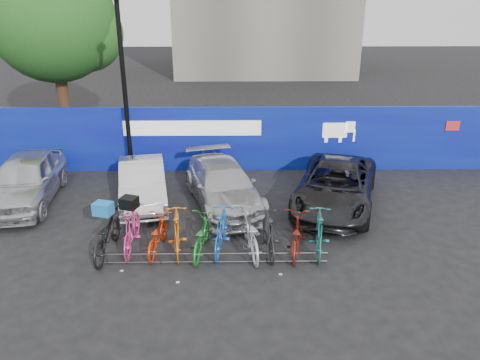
{
  "coord_description": "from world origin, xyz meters",
  "views": [
    {
      "loc": [
        0.51,
        -10.54,
        6.2
      ],
      "look_at": [
        0.68,
        2.0,
        1.18
      ],
      "focal_mm": 35.0,
      "sensor_mm": 36.0,
      "label": 1
    }
  ],
  "objects_px": {
    "car_3": "(336,186)",
    "bike_3": "(177,232)",
    "bike_0": "(106,234)",
    "bike_8": "(296,235)",
    "bike_2": "(157,235)",
    "car_1": "(143,182)",
    "bike_5": "(221,231)",
    "bike_9": "(319,233)",
    "tree": "(58,22)",
    "bike_rack": "(214,258)",
    "bike_7": "(268,234)",
    "car_0": "(25,180)",
    "car_2": "(223,185)",
    "bike_4": "(201,236)",
    "lamppost": "(124,86)",
    "bike_6": "(250,233)",
    "bike_1": "(132,229)"
  },
  "relations": [
    {
      "from": "bike_2",
      "to": "bike_9",
      "type": "xyz_separation_m",
      "value": [
        4.14,
        -0.14,
        0.11
      ]
    },
    {
      "from": "bike_3",
      "to": "bike_7",
      "type": "relative_size",
      "value": 1.02
    },
    {
      "from": "bike_6",
      "to": "bike_8",
      "type": "distance_m",
      "value": 1.16
    },
    {
      "from": "bike_3",
      "to": "bike_7",
      "type": "height_order",
      "value": "bike_3"
    },
    {
      "from": "bike_1",
      "to": "bike_6",
      "type": "distance_m",
      "value": 3.03
    },
    {
      "from": "bike_5",
      "to": "car_0",
      "type": "bearing_deg",
      "value": -18.08
    },
    {
      "from": "car_0",
      "to": "car_1",
      "type": "height_order",
      "value": "car_0"
    },
    {
      "from": "tree",
      "to": "car_3",
      "type": "height_order",
      "value": "tree"
    },
    {
      "from": "tree",
      "to": "car_3",
      "type": "bearing_deg",
      "value": -35.08
    },
    {
      "from": "bike_6",
      "to": "bike_7",
      "type": "bearing_deg",
      "value": 164.94
    },
    {
      "from": "car_0",
      "to": "bike_5",
      "type": "bearing_deg",
      "value": -32.48
    },
    {
      "from": "car_2",
      "to": "bike_4",
      "type": "xyz_separation_m",
      "value": [
        -0.51,
        -2.97,
        -0.17
      ]
    },
    {
      "from": "car_3",
      "to": "bike_3",
      "type": "height_order",
      "value": "car_3"
    },
    {
      "from": "bike_6",
      "to": "lamppost",
      "type": "bearing_deg",
      "value": -60.86
    },
    {
      "from": "bike_2",
      "to": "bike_3",
      "type": "height_order",
      "value": "bike_3"
    },
    {
      "from": "bike_0",
      "to": "bike_8",
      "type": "relative_size",
      "value": 1.14
    },
    {
      "from": "tree",
      "to": "bike_0",
      "type": "height_order",
      "value": "tree"
    },
    {
      "from": "car_1",
      "to": "car_0",
      "type": "bearing_deg",
      "value": 168.56
    },
    {
      "from": "bike_2",
      "to": "bike_9",
      "type": "height_order",
      "value": "bike_9"
    },
    {
      "from": "bike_4",
      "to": "bike_9",
      "type": "bearing_deg",
      "value": -172.66
    },
    {
      "from": "car_0",
      "to": "car_1",
      "type": "distance_m",
      "value": 3.66
    },
    {
      "from": "bike_8",
      "to": "car_3",
      "type": "bearing_deg",
      "value": -109.58
    },
    {
      "from": "car_1",
      "to": "bike_2",
      "type": "xyz_separation_m",
      "value": [
        0.9,
        -3.1,
        -0.2
      ]
    },
    {
      "from": "bike_0",
      "to": "bike_9",
      "type": "height_order",
      "value": "bike_9"
    },
    {
      "from": "car_0",
      "to": "bike_5",
      "type": "relative_size",
      "value": 2.39
    },
    {
      "from": "bike_0",
      "to": "bike_3",
      "type": "xyz_separation_m",
      "value": [
        1.78,
        0.08,
        0.0
      ]
    },
    {
      "from": "bike_6",
      "to": "bike_9",
      "type": "xyz_separation_m",
      "value": [
        1.75,
        -0.05,
        0.02
      ]
    },
    {
      "from": "bike_7",
      "to": "bike_8",
      "type": "relative_size",
      "value": 0.99
    },
    {
      "from": "car_0",
      "to": "bike_6",
      "type": "xyz_separation_m",
      "value": [
        6.95,
        -3.2,
        -0.21
      ]
    },
    {
      "from": "bike_rack",
      "to": "bike_5",
      "type": "distance_m",
      "value": 0.79
    },
    {
      "from": "bike_0",
      "to": "bike_9",
      "type": "bearing_deg",
      "value": -177.55
    },
    {
      "from": "car_2",
      "to": "bike_4",
      "type": "height_order",
      "value": "car_2"
    },
    {
      "from": "tree",
      "to": "car_1",
      "type": "xyz_separation_m",
      "value": [
        4.4,
        -6.91,
        -4.42
      ]
    },
    {
      "from": "car_0",
      "to": "bike_0",
      "type": "relative_size",
      "value": 2.12
    },
    {
      "from": "car_3",
      "to": "bike_2",
      "type": "relative_size",
      "value": 2.85
    },
    {
      "from": "bike_5",
      "to": "bike_7",
      "type": "xyz_separation_m",
      "value": [
        1.19,
        -0.15,
        -0.02
      ]
    },
    {
      "from": "car_1",
      "to": "bike_5",
      "type": "bearing_deg",
      "value": -61.55
    },
    {
      "from": "car_3",
      "to": "bike_7",
      "type": "height_order",
      "value": "car_3"
    },
    {
      "from": "bike_9",
      "to": "tree",
      "type": "bearing_deg",
      "value": -39.03
    },
    {
      "from": "bike_rack",
      "to": "bike_7",
      "type": "distance_m",
      "value": 1.51
    },
    {
      "from": "bike_1",
      "to": "bike_4",
      "type": "height_order",
      "value": "bike_1"
    },
    {
      "from": "lamppost",
      "to": "car_3",
      "type": "relative_size",
      "value": 1.25
    },
    {
      "from": "bike_4",
      "to": "bike_6",
      "type": "relative_size",
      "value": 0.89
    },
    {
      "from": "bike_rack",
      "to": "car_0",
      "type": "xyz_separation_m",
      "value": [
        -6.04,
        3.76,
        0.6
      ]
    },
    {
      "from": "car_0",
      "to": "car_1",
      "type": "xyz_separation_m",
      "value": [
        3.66,
        -0.02,
        -0.11
      ]
    },
    {
      "from": "bike_2",
      "to": "bike_8",
      "type": "distance_m",
      "value": 3.55
    },
    {
      "from": "bike_2",
      "to": "bike_4",
      "type": "xyz_separation_m",
      "value": [
        1.14,
        -0.14,
        0.03
      ]
    },
    {
      "from": "car_3",
      "to": "bike_5",
      "type": "height_order",
      "value": "car_3"
    },
    {
      "from": "bike_rack",
      "to": "bike_0",
      "type": "xyz_separation_m",
      "value": [
        -2.72,
        0.53,
        0.39
      ]
    },
    {
      "from": "car_2",
      "to": "bike_2",
      "type": "relative_size",
      "value": 2.63
    }
  ]
}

